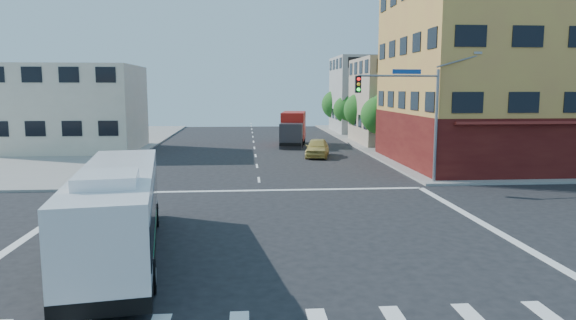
{
  "coord_description": "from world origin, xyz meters",
  "views": [
    {
      "loc": [
        -0.76,
        -19.69,
        5.85
      ],
      "look_at": [
        1.15,
        3.87,
        2.55
      ],
      "focal_mm": 32.0,
      "sensor_mm": 36.0,
      "label": 1
    }
  ],
  "objects": [
    {
      "name": "signal_mast_ne",
      "position": [
        9.08,
        10.62,
        4.98
      ],
      "size": [
        7.91,
        1.13,
        8.07
      ],
      "color": "slate",
      "rests_on": "ground"
    },
    {
      "name": "transit_bus",
      "position": [
        -5.25,
        -1.87,
        1.68
      ],
      "size": [
        4.23,
        11.83,
        3.43
      ],
      "rotation": [
        0.0,
        0.0,
        0.15
      ],
      "color": "black",
      "rests_on": "ground"
    },
    {
      "name": "street_tree_b",
      "position": [
        11.9,
        35.92,
        3.75
      ],
      "size": [
        3.8,
        3.8,
        5.79
      ],
      "color": "#372414",
      "rests_on": "ground"
    },
    {
      "name": "street_tree_a",
      "position": [
        11.9,
        27.92,
        3.59
      ],
      "size": [
        3.6,
        3.6,
        5.53
      ],
      "color": "#372414",
      "rests_on": "ground"
    },
    {
      "name": "ground",
      "position": [
        0.0,
        0.0,
        0.0
      ],
      "size": [
        120.0,
        120.0,
        0.0
      ],
      "primitive_type": "plane",
      "color": "black",
      "rests_on": "ground"
    },
    {
      "name": "building_east_far",
      "position": [
        16.98,
        47.98,
        5.01
      ],
      "size": [
        12.06,
        10.06,
        10.0
      ],
      "color": "#A2A29D",
      "rests_on": "ground"
    },
    {
      "name": "sidewalk_ne",
      "position": [
        35.0,
        35.0,
        0.07
      ],
      "size": [
        50.0,
        50.0,
        0.15
      ],
      "primitive_type": "cube",
      "color": "gray",
      "rests_on": "ground"
    },
    {
      "name": "box_truck",
      "position": [
        4.02,
        32.86,
        1.66
      ],
      "size": [
        3.36,
        7.85,
        3.42
      ],
      "rotation": [
        0.0,
        0.0,
        -0.16
      ],
      "color": "#2A2A2F",
      "rests_on": "ground"
    },
    {
      "name": "parked_car",
      "position": [
        5.31,
        23.88,
        0.8
      ],
      "size": [
        2.79,
        4.96,
        1.59
      ],
      "primitive_type": "imported",
      "rotation": [
        0.0,
        0.0,
        -0.2
      ],
      "color": "#CCB555",
      "rests_on": "ground"
    },
    {
      "name": "street_tree_d",
      "position": [
        11.9,
        51.92,
        3.88
      ],
      "size": [
        4.0,
        4.0,
        6.03
      ],
      "color": "#372414",
      "rests_on": "ground"
    },
    {
      "name": "building_east_near",
      "position": [
        16.98,
        33.98,
        4.51
      ],
      "size": [
        12.06,
        10.06,
        9.0
      ],
      "color": "tan",
      "rests_on": "ground"
    },
    {
      "name": "street_tree_c",
      "position": [
        11.9,
        43.92,
        3.46
      ],
      "size": [
        3.4,
        3.4,
        5.29
      ],
      "color": "#372414",
      "rests_on": "ground"
    },
    {
      "name": "corner_building_ne",
      "position": [
        19.99,
        18.48,
        5.89
      ],
      "size": [
        18.1,
        15.44,
        14.0
      ],
      "color": "#B87D42",
      "rests_on": "ground"
    },
    {
      "name": "building_west",
      "position": [
        -17.02,
        29.98,
        4.01
      ],
      "size": [
        12.06,
        10.06,
        8.0
      ],
      "color": "beige",
      "rests_on": "ground"
    }
  ]
}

